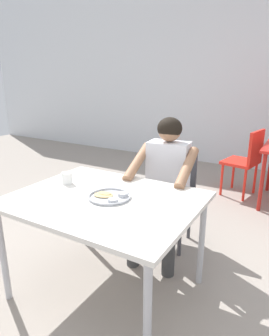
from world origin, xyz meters
TOP-DOWN VIEW (x-y plane):
  - ground_plane at (0.00, 0.00)m, footprint 12.00×12.00m
  - back_wall at (0.00, 3.81)m, footprint 12.00×0.12m
  - table_foreground at (-0.10, 0.05)m, footprint 1.21×0.95m
  - thali_tray at (-0.06, 0.06)m, footprint 0.28×0.28m
  - drinking_cup at (-0.50, 0.13)m, footprint 0.08×0.08m
  - chair_foreground at (0.01, 0.95)m, footprint 0.42×0.44m
  - diner_foreground at (0.03, 0.72)m, footprint 0.53×0.58m
  - chair_red_left at (0.38, 2.42)m, footprint 0.46×0.50m

SIDE VIEW (x-z plane):
  - ground_plane at x=0.00m, z-range -0.05..0.00m
  - chair_foreground at x=0.01m, z-range 0.06..0.92m
  - chair_red_left at x=0.38m, z-range 0.08..0.94m
  - table_foreground at x=-0.10m, z-range 0.30..1.02m
  - diner_foreground at x=0.03m, z-range 0.11..1.28m
  - thali_tray at x=-0.06m, z-range 0.72..0.75m
  - drinking_cup at x=-0.50m, z-range 0.72..0.81m
  - back_wall at x=0.00m, z-range 0.00..3.40m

